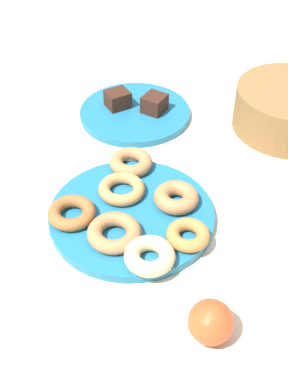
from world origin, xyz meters
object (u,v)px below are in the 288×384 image
(donut_0, at_px, (122,189))
(donut_1, at_px, (188,235))
(donut_2, at_px, (131,162))
(donut_4, at_px, (176,197))
(brownie_near, at_px, (118,99))
(brownie_far, at_px, (154,103))
(cake_plate, at_px, (135,113))
(apple, at_px, (211,322))
(donut_5, at_px, (72,213))
(donut_6, at_px, (114,233))
(donut_plate, at_px, (132,215))
(donut_3, at_px, (150,256))

(donut_0, relative_size, donut_1, 1.17)
(donut_1, bearing_deg, donut_2, 165.65)
(donut_0, bearing_deg, donut_4, 33.44)
(brownie_near, relative_size, brownie_far, 1.00)
(cake_plate, relative_size, brownie_near, 5.00)
(donut_4, bearing_deg, brownie_near, 158.19)
(brownie_far, bearing_deg, apple, -34.41)
(donut_0, relative_size, brownie_near, 1.71)
(cake_plate, xyz_separation_m, apple, (0.52, -0.30, 0.03))
(donut_4, xyz_separation_m, donut_5, (-0.10, -0.17, -0.00))
(donut_5, relative_size, donut_6, 0.92)
(donut_plate, relative_size, donut_6, 3.24)
(donut_6, relative_size, apple, 1.38)
(donut_2, distance_m, donut_6, 0.19)
(donut_5, relative_size, brownie_near, 1.67)
(donut_6, distance_m, cake_plate, 0.41)
(donut_2, height_order, brownie_near, brownie_near)
(donut_4, distance_m, cake_plate, 0.33)
(cake_plate, xyz_separation_m, brownie_far, (0.03, 0.03, 0.03))
(donut_plate, distance_m, apple, 0.27)
(donut_1, relative_size, donut_6, 0.81)
(donut_4, bearing_deg, donut_6, -92.59)
(donut_2, height_order, donut_4, donut_4)
(donut_0, height_order, donut_1, same)
(cake_plate, bearing_deg, brownie_near, -153.43)
(donut_0, distance_m, donut_4, 0.10)
(donut_plate, xyz_separation_m, donut_3, (0.11, -0.05, 0.02))
(donut_plate, xyz_separation_m, donut_2, (-0.10, 0.08, 0.02))
(donut_1, height_order, donut_6, donut_6)
(donut_plate, height_order, cake_plate, donut_plate)
(donut_plate, height_order, brownie_near, brownie_near)
(donut_0, relative_size, apple, 1.30)
(donut_0, height_order, donut_4, donut_4)
(donut_plate, height_order, donut_3, donut_3)
(donut_6, distance_m, apple, 0.23)
(donut_1, xyz_separation_m, cake_plate, (-0.37, 0.20, -0.02))
(donut_3, bearing_deg, donut_5, -168.04)
(donut_2, xyz_separation_m, brownie_near, (-0.20, 0.13, 0.01))
(cake_plate, bearing_deg, donut_2, -42.62)
(donut_0, height_order, donut_2, donut_2)
(donut_4, xyz_separation_m, apple, (0.22, -0.15, 0.00))
(donut_1, relative_size, brownie_near, 1.46)
(donut_0, bearing_deg, donut_2, 127.02)
(donut_plate, distance_m, donut_4, 0.09)
(donut_2, relative_size, brownie_far, 1.66)
(donut_3, relative_size, donut_5, 0.98)
(donut_0, distance_m, brownie_far, 0.30)
(donut_5, bearing_deg, donut_2, 102.95)
(donut_0, distance_m, cake_plate, 0.29)
(donut_plate, bearing_deg, donut_3, -26.36)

